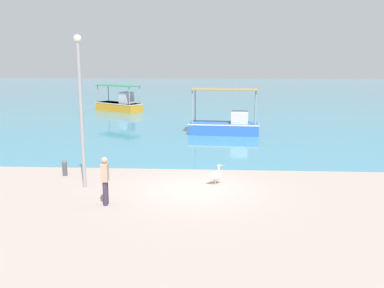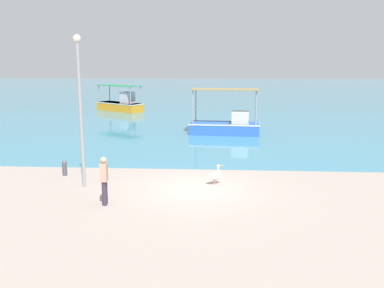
{
  "view_description": "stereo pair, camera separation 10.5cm",
  "coord_description": "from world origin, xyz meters",
  "px_view_note": "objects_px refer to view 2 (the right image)",
  "views": [
    {
      "loc": [
        0.84,
        -15.84,
        4.95
      ],
      "look_at": [
        -0.37,
        4.6,
        0.86
      ],
      "focal_mm": 40.0,
      "sensor_mm": 36.0,
      "label": 1
    },
    {
      "loc": [
        0.95,
        -15.83,
        4.95
      ],
      "look_at": [
        -0.37,
        4.6,
        0.86
      ],
      "focal_mm": 40.0,
      "sensor_mm": 36.0,
      "label": 2
    }
  ],
  "objects_px": {
    "fisherman_standing": "(104,179)",
    "fishing_boat_outer": "(121,104)",
    "fishing_boat_far_right": "(227,124)",
    "lamp_post": "(80,104)",
    "pelican": "(215,175)",
    "mooring_bollard": "(65,167)"
  },
  "relations": [
    {
      "from": "fishing_boat_far_right",
      "to": "fishing_boat_outer",
      "type": "height_order",
      "value": "fishing_boat_far_right"
    },
    {
      "from": "fishing_boat_far_right",
      "to": "fishing_boat_outer",
      "type": "relative_size",
      "value": 0.96
    },
    {
      "from": "fishing_boat_outer",
      "to": "mooring_bollard",
      "type": "relative_size",
      "value": 7.38
    },
    {
      "from": "fishing_boat_far_right",
      "to": "lamp_post",
      "type": "xyz_separation_m",
      "value": [
        -5.76,
        -12.52,
        2.63
      ]
    },
    {
      "from": "mooring_bollard",
      "to": "fisherman_standing",
      "type": "relative_size",
      "value": 0.4
    },
    {
      "from": "fishing_boat_far_right",
      "to": "lamp_post",
      "type": "relative_size",
      "value": 0.82
    },
    {
      "from": "mooring_bollard",
      "to": "fishing_boat_outer",
      "type": "bearing_deg",
      "value": 97.01
    },
    {
      "from": "mooring_bollard",
      "to": "fisherman_standing",
      "type": "xyz_separation_m",
      "value": [
        2.73,
        -3.58,
        0.55
      ]
    },
    {
      "from": "lamp_post",
      "to": "mooring_bollard",
      "type": "height_order",
      "value": "lamp_post"
    },
    {
      "from": "fishing_boat_far_right",
      "to": "fisherman_standing",
      "type": "bearing_deg",
      "value": -106.91
    },
    {
      "from": "pelican",
      "to": "mooring_bollard",
      "type": "bearing_deg",
      "value": 171.94
    },
    {
      "from": "lamp_post",
      "to": "mooring_bollard",
      "type": "bearing_deg",
      "value": 130.36
    },
    {
      "from": "fishing_boat_far_right",
      "to": "fishing_boat_outer",
      "type": "bearing_deg",
      "value": 129.42
    },
    {
      "from": "fisherman_standing",
      "to": "pelican",
      "type": "bearing_deg",
      "value": 35.3
    },
    {
      "from": "fisherman_standing",
      "to": "fishing_boat_outer",
      "type": "bearing_deg",
      "value": 101.8
    },
    {
      "from": "fishing_boat_outer",
      "to": "pelican",
      "type": "xyz_separation_m",
      "value": [
        9.32,
        -23.94,
        -0.29
      ]
    },
    {
      "from": "fishing_boat_far_right",
      "to": "pelican",
      "type": "height_order",
      "value": "fishing_boat_far_right"
    },
    {
      "from": "fishing_boat_far_right",
      "to": "mooring_bollard",
      "type": "bearing_deg",
      "value": -123.2
    },
    {
      "from": "fisherman_standing",
      "to": "lamp_post",
      "type": "bearing_deg",
      "value": 124.53
    },
    {
      "from": "fishing_boat_outer",
      "to": "pelican",
      "type": "relative_size",
      "value": 6.2
    },
    {
      "from": "pelican",
      "to": "fisherman_standing",
      "type": "relative_size",
      "value": 0.47
    },
    {
      "from": "lamp_post",
      "to": "fisherman_standing",
      "type": "xyz_separation_m",
      "value": [
        1.35,
        -1.97,
        -2.37
      ]
    }
  ]
}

